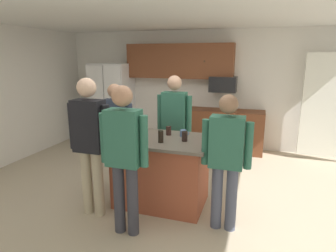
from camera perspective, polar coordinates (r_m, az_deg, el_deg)
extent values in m
plane|color=#B7A88E|center=(4.44, -2.19, -13.50)|extent=(7.04, 7.04, 0.00)
plane|color=white|center=(3.99, -2.55, 21.94)|extent=(7.04, 7.04, 0.00)
cube|color=white|center=(6.69, 6.01, 7.32)|extent=(6.40, 0.10, 2.60)
cube|color=white|center=(6.30, 28.98, 3.48)|extent=(0.90, 0.06, 2.00)
cube|color=brown|center=(6.55, 2.26, 12.73)|extent=(2.40, 0.35, 0.75)
sphere|color=#4C3823|center=(6.23, 7.23, 12.60)|extent=(0.04, 0.04, 0.04)
cube|color=brown|center=(6.43, 10.46, -0.79)|extent=(1.80, 0.60, 0.90)
sphere|color=#4C3823|center=(6.09, 14.26, -1.80)|extent=(0.04, 0.04, 0.04)
cube|color=white|center=(7.06, -10.91, 4.49)|extent=(0.89, 0.70, 1.87)
cube|color=white|center=(6.85, -14.03, 4.06)|extent=(0.42, 0.04, 1.79)
cube|color=white|center=(6.63, -10.75, 3.92)|extent=(0.42, 0.04, 1.79)
cylinder|color=#B2B2B7|center=(6.70, -12.59, 4.74)|extent=(0.02, 0.02, 0.35)
cube|color=black|center=(6.28, 10.88, 8.13)|extent=(0.56, 0.40, 0.32)
cube|color=#9E4C33|center=(4.04, -1.32, -9.20)|extent=(1.19, 0.77, 0.91)
cube|color=#60564C|center=(3.88, -1.36, -2.73)|extent=(1.33, 0.91, 0.04)
cylinder|color=tan|center=(4.77, -10.90, -6.59)|extent=(0.13, 0.13, 0.79)
cylinder|color=tan|center=(4.70, -9.06, -6.84)|extent=(0.13, 0.13, 0.79)
cube|color=#2D384C|center=(4.54, -10.34, 1.47)|extent=(0.38, 0.22, 0.59)
sphere|color=tan|center=(4.47, -10.58, 6.89)|extent=(0.21, 0.21, 0.21)
cylinder|color=#2D384C|center=(4.66, -12.94, 1.40)|extent=(0.09, 0.09, 0.53)
cylinder|color=#2D384C|center=(4.44, -7.60, 1.03)|extent=(0.09, 0.09, 0.53)
cylinder|color=#383842|center=(4.81, 0.24, -5.82)|extent=(0.13, 0.13, 0.84)
cylinder|color=#383842|center=(4.76, 2.20, -6.03)|extent=(0.13, 0.13, 0.84)
cube|color=#2D6651|center=(4.59, 1.26, 2.81)|extent=(0.38, 0.22, 0.63)
sphere|color=tan|center=(4.53, 1.29, 8.55)|extent=(0.23, 0.23, 0.23)
cylinder|color=#2D6651|center=(4.67, -1.57, 2.75)|extent=(0.09, 0.09, 0.57)
cylinder|color=#2D6651|center=(4.53, 4.17, 2.40)|extent=(0.09, 0.09, 0.57)
cylinder|color=#4C5166|center=(3.57, 9.64, -13.68)|extent=(0.13, 0.13, 0.79)
cylinder|color=#4C5166|center=(3.56, 12.43, -13.94)|extent=(0.13, 0.13, 0.79)
cube|color=#2D6651|center=(3.31, 11.57, -3.13)|extent=(0.38, 0.22, 0.59)
sphere|color=#8C664C|center=(3.21, 11.93, 4.28)|extent=(0.21, 0.21, 0.21)
cylinder|color=#2D6651|center=(3.34, 7.46, -3.14)|extent=(0.09, 0.09, 0.53)
cylinder|color=#2D6651|center=(3.30, 15.70, -3.78)|extent=(0.09, 0.09, 0.53)
cylinder|color=#383842|center=(3.48, -9.64, -13.96)|extent=(0.13, 0.13, 0.84)
cylinder|color=#383842|center=(3.41, -7.02, -14.45)|extent=(0.13, 0.13, 0.84)
cube|color=#2D6651|center=(3.17, -8.80, -2.36)|extent=(0.38, 0.22, 0.63)
sphere|color=tan|center=(3.08, -9.11, 5.89)|extent=(0.23, 0.23, 0.23)
cylinder|color=#2D6651|center=(3.29, -12.54, -2.29)|extent=(0.09, 0.09, 0.57)
cylinder|color=#2D6651|center=(3.08, -4.78, -3.08)|extent=(0.09, 0.09, 0.57)
cylinder|color=tan|center=(3.95, -15.76, -10.62)|extent=(0.13, 0.13, 0.86)
cylinder|color=tan|center=(3.87, -13.61, -11.04)|extent=(0.13, 0.13, 0.86)
cube|color=black|center=(3.67, -15.40, 0.02)|extent=(0.38, 0.22, 0.65)
sphere|color=beige|center=(3.59, -15.87, 7.34)|extent=(0.23, 0.23, 0.23)
cylinder|color=black|center=(3.81, -18.41, 0.02)|extent=(0.09, 0.09, 0.58)
cylinder|color=black|center=(3.55, -12.13, -0.54)|extent=(0.09, 0.09, 0.58)
cylinder|color=#4C6B99|center=(3.96, 3.02, -1.43)|extent=(0.09, 0.09, 0.09)
torus|color=#4C6B99|center=(3.94, 3.83, -1.43)|extent=(0.06, 0.01, 0.06)
cylinder|color=black|center=(3.76, -9.02, -1.95)|extent=(0.07, 0.07, 0.15)
cylinder|color=#311C18|center=(4.02, 0.11, -0.96)|extent=(0.07, 0.07, 0.12)
cylinder|color=black|center=(3.73, 3.31, -2.06)|extent=(0.07, 0.07, 0.13)
cylinder|color=black|center=(3.67, -1.44, -2.11)|extent=(0.07, 0.07, 0.15)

